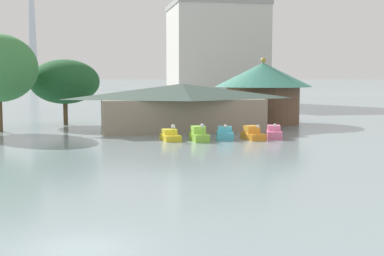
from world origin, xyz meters
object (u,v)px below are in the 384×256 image
at_px(green_roof_pavilion, 263,89).
at_px(pedal_boat_orange, 253,134).
at_px(pedal_boat_yellow, 170,136).
at_px(background_building_block, 216,54).
at_px(pedal_boat_cyan, 225,134).
at_px(pedal_boat_pink, 274,133).
at_px(shoreline_tree_mid, 65,82).
at_px(boathouse, 182,106).
at_px(pedal_boat_lime, 199,135).

bearing_deg(green_roof_pavilion, pedal_boat_orange, -111.78).
xyz_separation_m(pedal_boat_yellow, background_building_block, (20.76, 66.75, 10.86)).
xyz_separation_m(pedal_boat_cyan, green_roof_pavilion, (9.35, 16.03, 4.07)).
distance_m(green_roof_pavilion, background_building_block, 51.78).
bearing_deg(pedal_boat_pink, shoreline_tree_mid, -116.20).
xyz_separation_m(pedal_boat_pink, background_building_block, (10.16, 67.02, 10.77)).
bearing_deg(pedal_boat_orange, shoreline_tree_mid, -144.06).
relative_size(boathouse, green_roof_pavilion, 1.51).
relative_size(boathouse, background_building_block, 0.86).
xyz_separation_m(pedal_boat_pink, green_roof_pavilion, (4.20, 16.02, 4.06)).
bearing_deg(pedal_boat_yellow, pedal_boat_pink, 83.08).
xyz_separation_m(pedal_boat_lime, background_building_block, (18.08, 67.76, 10.73)).
relative_size(pedal_boat_cyan, boathouse, 0.15).
xyz_separation_m(pedal_boat_cyan, background_building_block, (15.31, 67.03, 10.78)).
height_order(pedal_boat_yellow, pedal_boat_lime, pedal_boat_lime).
xyz_separation_m(shoreline_tree_mid, background_building_block, (31.55, 48.06, 5.76)).
bearing_deg(pedal_boat_lime, shoreline_tree_mid, -148.16).
relative_size(pedal_boat_yellow, pedal_boat_pink, 0.97).
height_order(pedal_boat_orange, shoreline_tree_mid, shoreline_tree_mid).
height_order(pedal_boat_orange, pedal_boat_pink, pedal_boat_pink).
bearing_deg(pedal_boat_yellow, pedal_boat_cyan, 81.59).
bearing_deg(shoreline_tree_mid, pedal_boat_lime, -55.64).
distance_m(pedal_boat_lime, shoreline_tree_mid, 24.37).
bearing_deg(pedal_boat_cyan, pedal_boat_lime, -63.78).
relative_size(pedal_boat_lime, boathouse, 0.15).
distance_m(pedal_boat_lime, pedal_boat_pink, 7.96).
relative_size(pedal_boat_yellow, pedal_boat_cyan, 1.05).
distance_m(pedal_boat_lime, background_building_block, 70.94).
bearing_deg(pedal_boat_orange, green_roof_pavilion, 149.99).
distance_m(pedal_boat_yellow, pedal_boat_lime, 2.86).
bearing_deg(pedal_boat_cyan, pedal_boat_pink, 101.62).
height_order(pedal_boat_lime, background_building_block, background_building_block).
bearing_deg(pedal_boat_cyan, pedal_boat_yellow, -81.45).
relative_size(pedal_boat_lime, pedal_boat_cyan, 1.02).
height_order(boathouse, background_building_block, background_building_block).
xyz_separation_m(pedal_boat_orange, shoreline_tree_mid, (-18.96, 19.52, 5.01)).
bearing_deg(background_building_block, pedal_boat_lime, -104.94).
bearing_deg(pedal_boat_pink, pedal_boat_lime, -69.36).
bearing_deg(pedal_boat_yellow, shoreline_tree_mid, -155.41).
bearing_deg(pedal_boat_orange, background_building_block, 161.22).
height_order(pedal_boat_yellow, pedal_boat_pink, pedal_boat_yellow).
xyz_separation_m(pedal_boat_lime, pedal_boat_pink, (7.92, 0.73, -0.04)).
bearing_deg(green_roof_pavilion, boathouse, -148.45).
distance_m(pedal_boat_cyan, green_roof_pavilion, 19.00).
bearing_deg(background_building_block, green_roof_pavilion, -96.67).
relative_size(pedal_boat_cyan, pedal_boat_pink, 0.92).
bearing_deg(pedal_boat_lime, green_roof_pavilion, 141.61).
bearing_deg(shoreline_tree_mid, pedal_boat_cyan, -49.43).
distance_m(pedal_boat_cyan, background_building_block, 69.60).
bearing_deg(background_building_block, pedal_boat_pink, -98.62).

